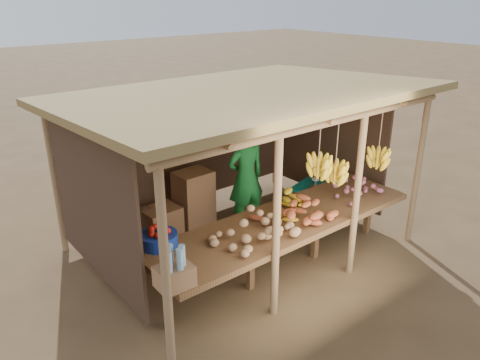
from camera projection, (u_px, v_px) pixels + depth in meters
ground at (240, 244)px, 7.05m from camera, size 60.00×60.00×0.00m
stall_structure at (243, 120)px, 6.36m from camera, size 4.70×3.50×2.43m
counter at (286, 223)px, 6.09m from camera, size 3.90×1.05×0.80m
potato_heap at (258, 225)px, 5.52m from camera, size 1.16×0.91×0.37m
sweet_potato_heap at (298, 206)px, 6.01m from camera, size 1.11×0.83×0.36m
onion_heap at (357, 184)px, 6.71m from camera, size 0.86×0.62×0.36m
banana_pile at (295, 201)px, 6.18m from camera, size 0.68×0.50×0.35m
tomato_basin at (159, 238)px, 5.41m from camera, size 0.44×0.44×0.23m
bottle_box at (174, 271)px, 4.63m from camera, size 0.37×0.30×0.45m
vendor at (246, 178)px, 7.23m from camera, size 0.68×0.49×1.74m
tarp_crate at (312, 200)px, 7.81m from camera, size 0.73×0.66×0.73m
carton_stack at (183, 205)px, 7.40m from camera, size 1.19×0.46×0.89m
burlap_sacks at (131, 224)px, 7.08m from camera, size 0.87×0.45×0.61m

